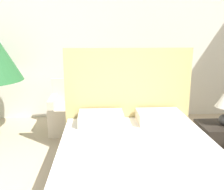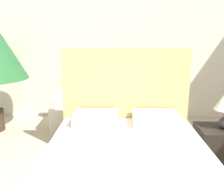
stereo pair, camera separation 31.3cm
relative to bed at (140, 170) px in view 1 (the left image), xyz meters
The scene contains 5 objects.
wall_back 2.89m from the bed, 92.76° to the left, with size 10.00×0.06×2.90m.
bed is the anchor object (origin of this frame).
armchair_near_window_left 2.08m from the bed, 114.24° to the left, with size 0.69×0.69×0.85m.
armchair_near_window_right 1.90m from the bed, 86.46° to the left, with size 0.75×0.75×0.85m.
nightstand 1.41m from the bed, 33.01° to the left, with size 0.54×0.48×0.46m.
Camera 1 is at (-0.28, -0.71, 1.57)m, focal length 40.00 mm.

